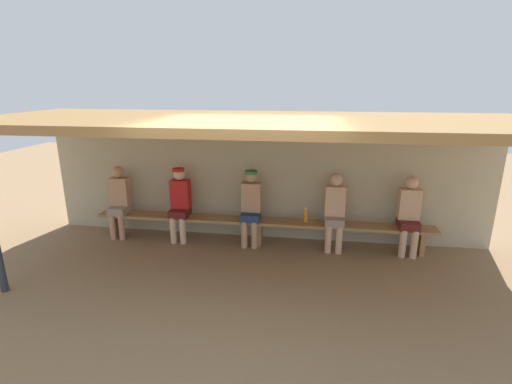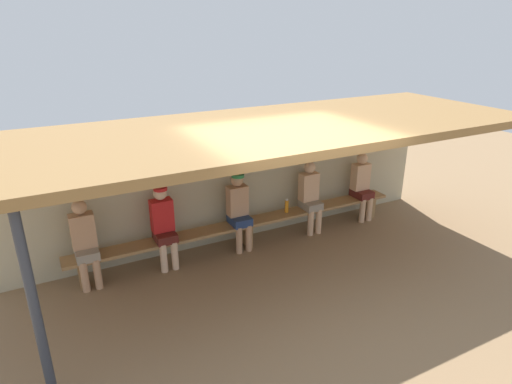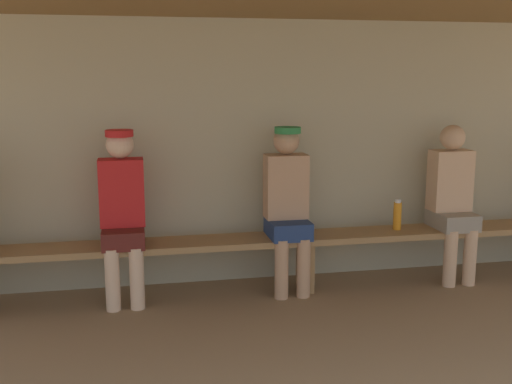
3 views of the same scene
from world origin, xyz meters
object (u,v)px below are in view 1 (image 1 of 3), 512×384
at_px(player_near_post, 335,209).
at_px(player_middle, 251,204).
at_px(water_bottle_clear, 306,215).
at_px(bench, 260,224).
at_px(player_rightmost, 180,201).
at_px(player_leftmost, 409,212).
at_px(player_with_sunglasses, 119,199).

xyz_separation_m(player_near_post, player_middle, (-1.45, 0.00, 0.02)).
height_order(player_near_post, water_bottle_clear, player_near_post).
bearing_deg(water_bottle_clear, bench, -178.22).
bearing_deg(player_rightmost, water_bottle_clear, 0.54).
xyz_separation_m(bench, player_near_post, (1.30, 0.00, 0.34)).
height_order(bench, player_middle, player_middle).
xyz_separation_m(player_near_post, water_bottle_clear, (-0.49, 0.02, -0.15)).
distance_m(player_middle, water_bottle_clear, 0.98).
relative_size(player_near_post, water_bottle_clear, 5.20).
bearing_deg(water_bottle_clear, player_middle, -178.72).
bearing_deg(player_leftmost, player_with_sunglasses, 180.00).
bearing_deg(player_rightmost, player_leftmost, -0.01).
distance_m(player_rightmost, water_bottle_clear, 2.27).
height_order(player_middle, water_bottle_clear, player_middle).
relative_size(player_middle, water_bottle_clear, 5.24).
relative_size(player_with_sunglasses, water_bottle_clear, 5.20).
relative_size(player_near_post, player_rightmost, 0.99).
relative_size(bench, water_bottle_clear, 23.39).
height_order(player_rightmost, water_bottle_clear, player_rightmost).
distance_m(player_middle, player_rightmost, 1.30).
height_order(player_near_post, player_leftmost, same).
distance_m(player_middle, player_with_sunglasses, 2.47).
bearing_deg(player_middle, player_rightmost, 180.00).
relative_size(player_leftmost, water_bottle_clear, 5.20).
xyz_separation_m(player_middle, player_rightmost, (-1.30, 0.00, 0.00)).
bearing_deg(player_leftmost, player_rightmost, 179.99).
bearing_deg(player_leftmost, player_near_post, 180.00).
bearing_deg(player_near_post, player_rightmost, 179.99).
relative_size(player_with_sunglasses, player_leftmost, 1.00).
bearing_deg(player_with_sunglasses, player_middle, 0.01).
relative_size(player_near_post, player_middle, 0.99).
height_order(player_with_sunglasses, water_bottle_clear, player_with_sunglasses).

